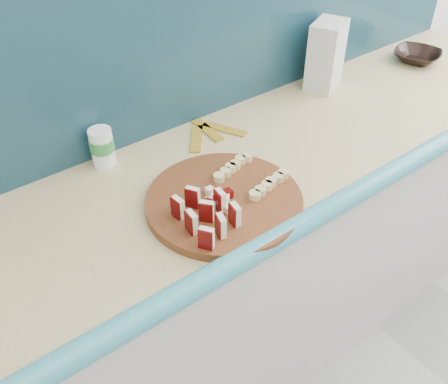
% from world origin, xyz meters
% --- Properties ---
extents(kitchen_counter, '(2.20, 0.63, 0.91)m').
position_xyz_m(kitchen_counter, '(0.10, 1.50, 0.46)').
color(kitchen_counter, silver).
rests_on(kitchen_counter, ground).
extents(backsplash, '(2.20, 0.02, 0.50)m').
position_xyz_m(backsplash, '(0.10, 1.79, 1.16)').
color(backsplash, teal).
rests_on(backsplash, kitchen_counter).
extents(cutting_board, '(0.49, 0.49, 0.03)m').
position_xyz_m(cutting_board, '(-0.28, 1.38, 0.92)').
color(cutting_board, '#4C2A10').
rests_on(cutting_board, kitchen_counter).
extents(apple_wedges, '(0.13, 0.18, 0.06)m').
position_xyz_m(apple_wedges, '(-0.37, 1.33, 0.96)').
color(apple_wedges, beige).
rests_on(apple_wedges, cutting_board).
extents(apple_chunks, '(0.07, 0.06, 0.02)m').
position_xyz_m(apple_chunks, '(-0.30, 1.37, 0.95)').
color(apple_chunks, '#F7E9C6').
rests_on(apple_chunks, cutting_board).
extents(banana_slices, '(0.18, 0.18, 0.02)m').
position_xyz_m(banana_slices, '(-0.17, 1.40, 0.94)').
color(banana_slices, '#CFBF7E').
rests_on(banana_slices, cutting_board).
extents(brown_bowl, '(0.23, 0.23, 0.04)m').
position_xyz_m(brown_bowl, '(0.86, 1.61, 0.93)').
color(brown_bowl, black).
rests_on(brown_bowl, kitchen_counter).
extents(flour_bag, '(0.17, 0.15, 0.24)m').
position_xyz_m(flour_bag, '(0.41, 1.69, 1.03)').
color(flour_bag, silver).
rests_on(flour_bag, kitchen_counter).
extents(canister, '(0.07, 0.07, 0.11)m').
position_xyz_m(canister, '(-0.44, 1.73, 0.97)').
color(canister, white).
rests_on(canister, kitchen_counter).
extents(banana_peel, '(0.21, 0.18, 0.01)m').
position_xyz_m(banana_peel, '(-0.10, 1.68, 0.91)').
color(banana_peel, gold).
rests_on(banana_peel, kitchen_counter).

